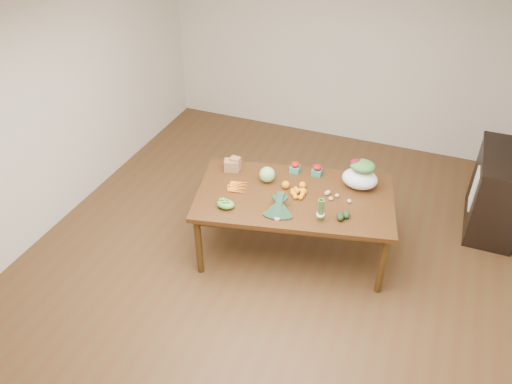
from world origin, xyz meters
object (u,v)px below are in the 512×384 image
at_px(cabbage, 267,175).
at_px(kale_bunch, 278,207).
at_px(paper_bag, 232,164).
at_px(mandarin_cluster, 297,192).
at_px(asparagus_bundle, 321,209).
at_px(dining_table, 293,223).
at_px(cabinet, 497,192).
at_px(salad_bag, 360,176).

bearing_deg(cabbage, kale_bunch, -58.50).
distance_m(paper_bag, kale_bunch, 0.91).
height_order(mandarin_cluster, kale_bunch, kale_bunch).
xyz_separation_m(cabbage, asparagus_bundle, (0.70, -0.43, 0.04)).
height_order(dining_table, asparagus_bundle, asparagus_bundle).
bearing_deg(kale_bunch, paper_bag, 130.80).
bearing_deg(dining_table, kale_bunch, -111.16).
distance_m(cabinet, paper_bag, 2.99).
relative_size(cabbage, asparagus_bundle, 0.67).
xyz_separation_m(dining_table, paper_bag, (-0.78, 0.19, 0.45)).
distance_m(paper_bag, asparagus_bundle, 1.23).
distance_m(mandarin_cluster, asparagus_bundle, 0.45).
height_order(dining_table, cabbage, cabbage).
height_order(cabinet, paper_bag, cabinet).
relative_size(cabinet, cabbage, 6.09).
height_order(paper_bag, kale_bunch, kale_bunch).
distance_m(cabbage, asparagus_bundle, 0.82).
bearing_deg(paper_bag, salad_bag, 7.91).
relative_size(dining_table, cabbage, 11.85).
bearing_deg(cabinet, asparagus_bundle, -136.72).
relative_size(mandarin_cluster, asparagus_bundle, 0.72).
bearing_deg(cabinet, kale_bunch, -141.89).
bearing_deg(mandarin_cluster, dining_table, -173.77).
relative_size(paper_bag, asparagus_bundle, 0.85).
bearing_deg(kale_bunch, asparagus_bundle, -4.60).
xyz_separation_m(dining_table, mandarin_cluster, (0.02, 0.00, 0.42)).
xyz_separation_m(paper_bag, cabbage, (0.43, -0.06, 0.01)).
relative_size(cabinet, mandarin_cluster, 5.67).
height_order(dining_table, kale_bunch, kale_bunch).
bearing_deg(cabinet, mandarin_cluster, -147.57).
xyz_separation_m(cabinet, kale_bunch, (-2.05, -1.61, 0.36)).
distance_m(cabinet, salad_bag, 1.72).
bearing_deg(salad_bag, dining_table, -146.67).
distance_m(mandarin_cluster, kale_bunch, 0.36).
bearing_deg(asparagus_bundle, dining_table, 127.20).
height_order(cabinet, asparagus_bundle, asparagus_bundle).
height_order(dining_table, mandarin_cluster, mandarin_cluster).
height_order(dining_table, cabinet, cabinet).
height_order(kale_bunch, salad_bag, salad_bag).
distance_m(cabinet, cabbage, 2.62).
bearing_deg(salad_bag, paper_bag, -172.09).
xyz_separation_m(cabinet, asparagus_bundle, (-1.65, -1.55, 0.40)).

